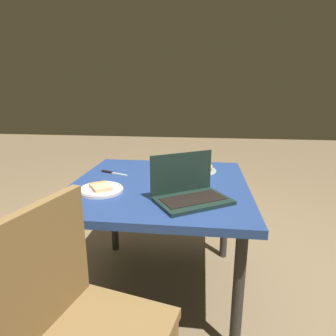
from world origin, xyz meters
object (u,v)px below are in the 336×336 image
dining_table (159,195)px  pizza_tray (192,168)px  table_knife (112,173)px  chair_near (77,320)px  pizza_plate (101,189)px  laptop (189,191)px

dining_table → pizza_tray: size_ratio=3.32×
pizza_tray → table_knife: bearing=-167.1°
dining_table → table_knife: bearing=154.5°
table_knife → chair_near: chair_near is taller
dining_table → chair_near: (-0.14, -0.84, -0.12)m
pizza_plate → chair_near: chair_near is taller
pizza_plate → chair_near: size_ratio=0.26×
pizza_tray → chair_near: size_ratio=0.36×
pizza_tray → table_knife: size_ratio=1.67×
table_knife → laptop: bearing=-38.1°
dining_table → pizza_plate: (-0.29, -0.18, 0.09)m
dining_table → table_knife: table_knife is taller
dining_table → laptop: (0.18, -0.25, 0.12)m
table_knife → chair_near: (0.19, -1.00, -0.20)m
dining_table → table_knife: (-0.34, 0.16, 0.08)m
pizza_plate → laptop: bearing=-8.1°
pizza_plate → pizza_tray: 0.65m
laptop → chair_near: size_ratio=0.46×
pizza_plate → pizza_tray: pizza_tray is taller
laptop → chair_near: (-0.33, -0.59, -0.24)m
pizza_plate → pizza_tray: size_ratio=0.73×
dining_table → pizza_tray: pizza_tray is taller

